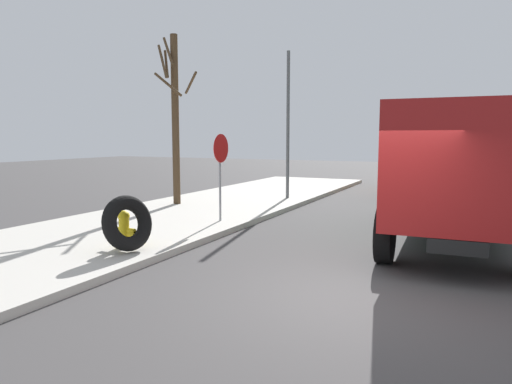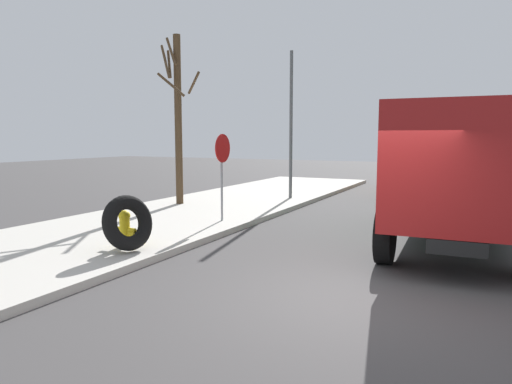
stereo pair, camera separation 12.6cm
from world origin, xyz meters
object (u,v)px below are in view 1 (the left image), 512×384
(fire_hydrant, at_px, (124,228))
(loose_tire, at_px, (128,223))
(stop_sign, at_px, (221,161))
(dump_truck_green, at_px, (459,173))
(street_light_pole, at_px, (288,126))
(dump_truck_orange, at_px, (436,156))
(bare_tree, at_px, (175,115))

(fire_hydrant, distance_m, loose_tire, 0.46)
(loose_tire, height_order, stop_sign, stop_sign)
(dump_truck_green, height_order, street_light_pole, street_light_pole)
(fire_hydrant, relative_size, dump_truck_green, 0.11)
(dump_truck_orange, bearing_deg, street_light_pole, 133.95)
(loose_tire, bearing_deg, street_light_pole, 1.26)
(dump_truck_green, xyz_separation_m, dump_truck_orange, (9.55, 1.17, 0.00))
(stop_sign, distance_m, dump_truck_orange, 10.90)
(dump_truck_orange, bearing_deg, bare_tree, 135.26)
(fire_hydrant, bearing_deg, street_light_pole, -0.87)
(loose_tire, relative_size, bare_tree, 0.20)
(loose_tire, distance_m, stop_sign, 3.92)
(loose_tire, xyz_separation_m, stop_sign, (3.78, 0.06, 1.05))
(stop_sign, relative_size, street_light_pole, 0.44)
(dump_truck_green, bearing_deg, fire_hydrant, 121.86)
(bare_tree, relative_size, street_light_pole, 1.05)
(fire_hydrant, xyz_separation_m, stop_sign, (3.50, -0.27, 1.22))
(dump_truck_green, bearing_deg, stop_sign, 92.91)
(dump_truck_green, height_order, dump_truck_orange, same)
(dump_truck_green, relative_size, street_light_pole, 1.33)
(loose_tire, height_order, dump_truck_orange, dump_truck_orange)
(stop_sign, xyz_separation_m, bare_tree, (2.15, 2.96, 1.36))
(stop_sign, bearing_deg, fire_hydrant, 175.59)
(loose_tire, height_order, bare_tree, bare_tree)
(stop_sign, bearing_deg, street_light_pole, 1.51)
(bare_tree, height_order, street_light_pole, bare_tree)
(stop_sign, distance_m, dump_truck_green, 5.85)
(stop_sign, height_order, street_light_pole, street_light_pole)
(street_light_pole, bearing_deg, stop_sign, -178.49)
(street_light_pole, bearing_deg, dump_truck_green, -129.49)
(stop_sign, relative_size, dump_truck_green, 0.33)
(dump_truck_green, height_order, bare_tree, bare_tree)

